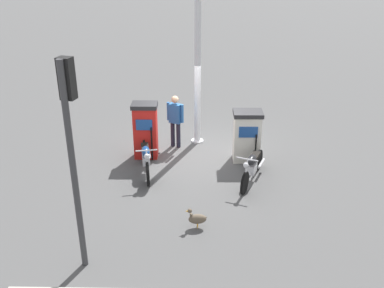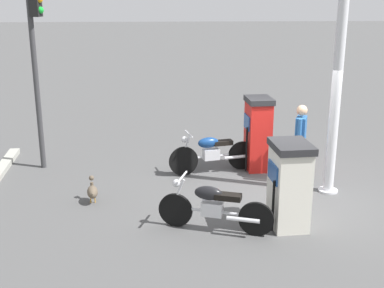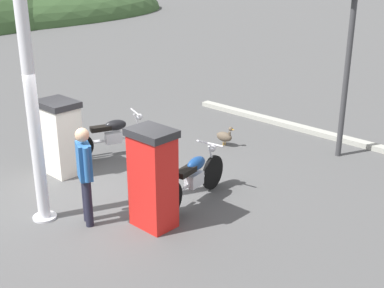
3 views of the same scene
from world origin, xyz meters
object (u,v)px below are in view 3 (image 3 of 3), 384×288
fuel_pump_far (60,137)px  canopy_support_pole (30,86)px  motorcycle_far_pump (112,135)px  attendant_person (85,170)px  roadside_traffic_light (349,28)px  wandering_duck (225,136)px  fuel_pump_near (153,178)px  motorcycle_near_pump (193,177)px

fuel_pump_far → canopy_support_pole: (-1.22, -1.52, 1.53)m
motorcycle_far_pump → attendant_person: (-2.07, -2.28, 0.50)m
attendant_person → canopy_support_pole: 1.56m
roadside_traffic_light → wandering_duck: bearing=122.4°
canopy_support_pole → wandering_duck: bearing=3.7°
motorcycle_far_pump → wandering_duck: (2.21, -1.32, -0.22)m
fuel_pump_near → fuel_pump_far: fuel_pump_near is taller
motorcycle_near_pump → roadside_traffic_light: bearing=-8.2°
motorcycle_near_pump → wandering_duck: (2.47, 1.58, -0.23)m
fuel_pump_far → motorcycle_near_pump: size_ratio=0.76×
motorcycle_far_pump → canopy_support_pole: 3.53m
fuel_pump_far → motorcycle_near_pump: bearing=-69.2°
attendant_person → wandering_duck: (4.29, 0.96, -0.72)m
roadside_traffic_light → fuel_pump_near: bearing=175.7°
wandering_duck → canopy_support_pole: size_ratio=0.11×
attendant_person → motorcycle_far_pump: bearing=47.7°
fuel_pump_far → attendant_person: attendant_person is taller
attendant_person → roadside_traffic_light: roadside_traffic_light is taller
motorcycle_far_pump → roadside_traffic_light: size_ratio=0.46×
fuel_pump_near → canopy_support_pole: bearing=130.2°
attendant_person → canopy_support_pole: size_ratio=0.35×
fuel_pump_far → motorcycle_far_pump: bearing=4.8°
fuel_pump_near → motorcycle_far_pump: size_ratio=0.87×
motorcycle_far_pump → fuel_pump_near: bearing=-113.1°
motorcycle_near_pump → canopy_support_pole: canopy_support_pole is taller
motorcycle_far_pump → roadside_traffic_light: 5.48m
wandering_duck → fuel_pump_far: bearing=161.1°
motorcycle_far_pump → roadside_traffic_light: bearing=-44.0°
fuel_pump_far → canopy_support_pole: canopy_support_pole is taller
fuel_pump_near → motorcycle_near_pump: size_ratio=0.84×
roadside_traffic_light → attendant_person: bearing=168.3°
motorcycle_far_pump → motorcycle_near_pump: bearing=-95.1°
fuel_pump_far → motorcycle_far_pump: fuel_pump_far is taller
fuel_pump_near → attendant_person: 1.11m
wandering_duck → roadside_traffic_light: (1.35, -2.12, 2.56)m
fuel_pump_far → motorcycle_far_pump: 1.35m
fuel_pump_far → attendant_person: (-0.76, -2.17, 0.19)m
fuel_pump_near → motorcycle_near_pump: fuel_pump_near is taller
motorcycle_far_pump → attendant_person: 3.12m
fuel_pump_near → motorcycle_near_pump: 1.14m
motorcycle_far_pump → canopy_support_pole: size_ratio=0.40×
fuel_pump_far → wandering_duck: 3.77m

